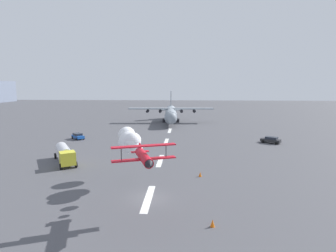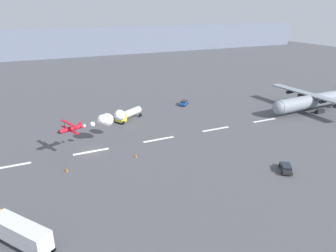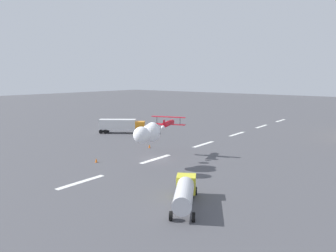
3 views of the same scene
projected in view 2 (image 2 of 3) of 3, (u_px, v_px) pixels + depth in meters
ground_plane at (91, 152)px, 69.51m from camera, size 440.00×440.00×0.00m
runway_stripe_3 at (10, 166)px, 63.12m from camera, size 8.00×0.90×0.01m
runway_stripe_4 at (91, 152)px, 69.51m from camera, size 8.00×0.90×0.01m
runway_stripe_5 at (159, 139)px, 75.90m from camera, size 8.00×0.90×0.01m
runway_stripe_6 at (216, 129)px, 82.29m from camera, size 8.00×0.90×0.01m
runway_stripe_7 at (265, 120)px, 88.68m from camera, size 8.00×0.90×0.01m
mountain_ridge_distant at (41, 44)px, 194.44m from camera, size 396.00×16.00×17.34m
cargo_transport_plane at (309, 101)px, 94.57m from camera, size 29.50×31.29×11.36m
stunt_biplane_red at (105, 119)px, 71.48m from camera, size 16.45×8.97×3.13m
semi_truck_orange at (14, 230)px, 41.97m from camera, size 10.36×12.62×3.70m
fuel_tanker_truck at (129, 114)px, 88.55m from camera, size 8.96×6.94×2.90m
followme_car_yellow at (286, 168)px, 60.89m from camera, size 3.98×4.68×1.52m
airport_staff_sedan at (184, 103)px, 102.13m from camera, size 4.11×4.11×1.52m
traffic_cone_near at (67, 170)px, 60.98m from camera, size 0.44×0.44×0.75m
traffic_cone_far at (136, 156)px, 66.86m from camera, size 0.44×0.44×0.75m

